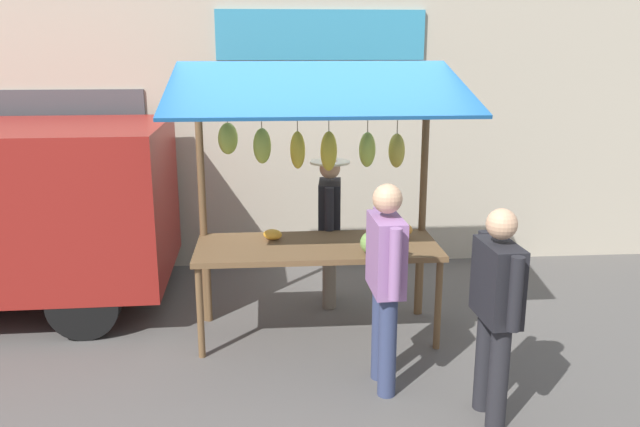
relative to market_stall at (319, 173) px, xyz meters
The scene contains 6 objects.
ground_plane 1.54m from the market_stall, 59.12° to the left, with size 40.00×40.00×0.00m, color #514F4C.
street_backdrop 2.17m from the market_stall, 88.00° to the right, with size 9.00×0.30×3.40m.
market_stall is the anchor object (origin of this frame).
vendor_with_sunhat 0.97m from the market_stall, 102.90° to the right, with size 0.40×0.67×1.55m.
shopper_in_striped_shirt 1.27m from the market_stall, 112.03° to the left, with size 0.23×0.70×1.65m.
shopper_in_grey_tee 2.02m from the market_stall, 125.61° to the left, with size 0.24×0.68×1.58m.
Camera 1 is at (0.44, 5.67, 2.65)m, focal length 36.70 mm.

